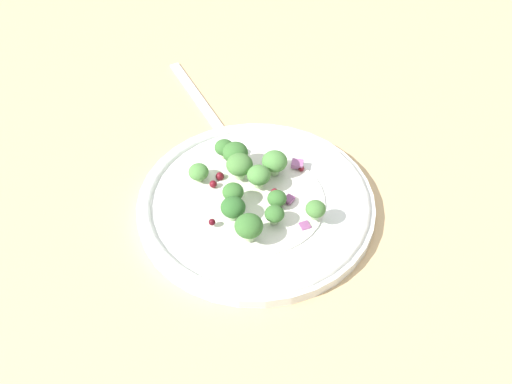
{
  "coord_description": "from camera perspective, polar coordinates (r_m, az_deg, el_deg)",
  "views": [
    {
      "loc": [
        39.04,
        -30.62,
        53.6
      ],
      "look_at": [
        1.17,
        -1.27,
        2.7
      ],
      "focal_mm": 46.23,
      "sensor_mm": 36.0,
      "label": 1
    }
  ],
  "objects": [
    {
      "name": "broccoli_floret_10",
      "position": [
        0.71,
        -0.04,
        1.48
      ],
      "size": [
        2.56,
        2.56,
        2.59
      ],
      "color": "#ADD18E",
      "rests_on": "plate"
    },
    {
      "name": "broccoli_floret_8",
      "position": [
        0.68,
        1.61,
        -1.93
      ],
      "size": [
        2.07,
        2.07,
        2.09
      ],
      "color": "#ADD18E",
      "rests_on": "plate"
    },
    {
      "name": "fork",
      "position": [
        0.84,
        -4.42,
        7.28
      ],
      "size": [
        18.61,
        5.27,
        0.5
      ],
      "color": "silver",
      "rests_on": "ground_plane"
    },
    {
      "name": "onion_bit_0",
      "position": [
        0.74,
        3.38,
        2.64
      ],
      "size": [
        1.75,
        1.73,
        0.54
      ],
      "primitive_type": "cube",
      "rotation": [
        0.0,
        0.0,
        0.73
      ],
      "color": "#A35B93",
      "rests_on": "plate"
    },
    {
      "name": "broccoli_floret_3",
      "position": [
        0.72,
        1.62,
        2.63
      ],
      "size": [
        2.83,
        2.83,
        2.86
      ],
      "color": "#9EC684",
      "rests_on": "plate"
    },
    {
      "name": "broccoli_floret_5",
      "position": [
        0.7,
        1.99,
        -0.5
      ],
      "size": [
        2.06,
        2.06,
        2.08
      ],
      "color": "#ADD18E",
      "rests_on": "plate"
    },
    {
      "name": "onion_bit_1",
      "position": [
        0.71,
        2.87,
        -0.63
      ],
      "size": [
        1.14,
        1.27,
        0.4
      ],
      "primitive_type": "cube",
      "rotation": [
        0.0,
        0.0,
        0.25
      ],
      "color": "#934C84",
      "rests_on": "plate"
    },
    {
      "name": "cranberry_4",
      "position": [
        0.7,
        1.56,
        -1.22
      ],
      "size": [
        0.85,
        0.85,
        0.85
      ],
      "primitive_type": "sphere",
      "color": "#4C0A14",
      "rests_on": "plate"
    },
    {
      "name": "cranberry_0",
      "position": [
        0.74,
        3.92,
        2.05
      ],
      "size": [
        0.71,
        0.71,
        0.71
      ],
      "primitive_type": "sphere",
      "color": "maroon",
      "rests_on": "plate"
    },
    {
      "name": "ground_plane",
      "position": [
        0.74,
        0.23,
        -1.01
      ],
      "size": [
        180.0,
        180.0,
        2.0
      ],
      "primitive_type": "cube",
      "color": "tan"
    },
    {
      "name": "cranberry_3",
      "position": [
        0.68,
        -3.83,
        -2.61
      ],
      "size": [
        0.73,
        0.73,
        0.73
      ],
      "primitive_type": "sphere",
      "color": "#4C0A14",
      "rests_on": "plate"
    },
    {
      "name": "plate",
      "position": [
        0.71,
        0.0,
        -1.01
      ],
      "size": [
        25.72,
        25.72,
        1.7
      ],
      "color": "white",
      "rests_on": "ground_plane"
    },
    {
      "name": "dressing_pool",
      "position": [
        0.71,
        0.0,
        -0.78
      ],
      "size": [
        14.91,
        14.91,
        0.2
      ],
      "primitive_type": "cylinder",
      "color": "white",
      "rests_on": "plate"
    },
    {
      "name": "cranberry_2",
      "position": [
        0.72,
        -3.73,
        0.69
      ],
      "size": [
        0.83,
        0.83,
        0.83
      ],
      "primitive_type": "sphere",
      "color": "maroon",
      "rests_on": "plate"
    },
    {
      "name": "broccoli_floret_2",
      "position": [
        0.72,
        -4.99,
        1.71
      ],
      "size": [
        2.23,
        2.23,
        2.26
      ],
      "color": "#ADD18E",
      "rests_on": "plate"
    },
    {
      "name": "broccoli_floret_0",
      "position": [
        0.68,
        -2.0,
        -1.37
      ],
      "size": [
        2.6,
        2.6,
        2.63
      ],
      "color": "#8EB77A",
      "rests_on": "plate"
    },
    {
      "name": "broccoli_floret_7",
      "position": [
        0.68,
        5.18,
        -1.5
      ],
      "size": [
        2.11,
        2.11,
        2.14
      ],
      "color": "#8EB77A",
      "rests_on": "plate"
    },
    {
      "name": "broccoli_floret_11",
      "position": [
        0.66,
        -0.62,
        -3.0
      ],
      "size": [
        2.89,
        2.89,
        2.93
      ],
      "color": "#ADD18E",
      "rests_on": "plate"
    },
    {
      "name": "broccoli_floret_9",
      "position": [
        0.69,
        -2.0,
        -0.03
      ],
      "size": [
        2.27,
        2.27,
        2.3
      ],
      "color": "#ADD18E",
      "rests_on": "plate"
    },
    {
      "name": "cranberry_5",
      "position": [
        0.73,
        -3.15,
        1.37
      ],
      "size": [
        0.95,
        0.95,
        0.95
      ],
      "primitive_type": "sphere",
      "color": "maroon",
      "rests_on": "plate"
    },
    {
      "name": "broccoli_floret_4",
      "position": [
        0.73,
        -1.69,
        3.44
      ],
      "size": [
        2.83,
        2.83,
        2.86
      ],
      "color": "#ADD18E",
      "rests_on": "plate"
    },
    {
      "name": "onion_bit_2",
      "position": [
        0.69,
        4.24,
        -2.94
      ],
      "size": [
        1.33,
        1.3,
        0.3
      ],
      "primitive_type": "cube",
      "rotation": [
        0.0,
        0.0,
        2.85
      ],
      "color": "#934C84",
      "rests_on": "plate"
    },
    {
      "name": "cranberry_1",
      "position": [
        0.71,
        1.62,
        0.0
      ],
      "size": [
        0.81,
        0.81,
        0.81
      ],
      "primitive_type": "sphere",
      "color": "maroon",
      "rests_on": "plate"
    },
    {
      "name": "broccoli_floret_6",
      "position": [
        0.75,
        -2.87,
        3.78
      ],
      "size": [
        2.21,
        2.21,
        2.24
      ],
      "color": "#ADD18E",
      "rests_on": "plate"
    },
    {
      "name": "broccoli_floret_1",
      "position": [
        0.71,
        -1.44,
        2.34
      ],
      "size": [
        2.9,
        2.9,
        2.93
      ],
      "color": "#9EC684",
      "rests_on": "plate"
    }
  ]
}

